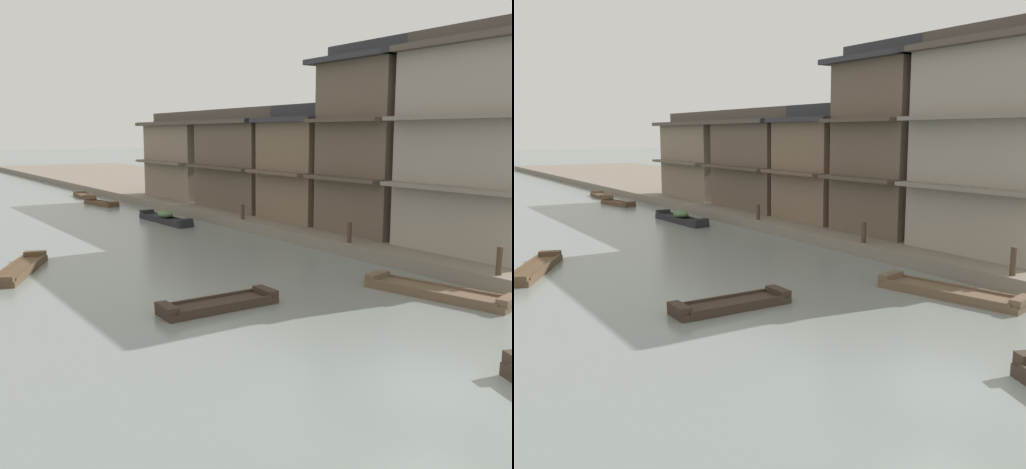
% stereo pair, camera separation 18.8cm
% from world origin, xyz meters
% --- Properties ---
extents(ground_plane, '(400.00, 400.00, 0.00)m').
position_xyz_m(ground_plane, '(0.00, 0.00, 0.00)').
color(ground_plane, gray).
extents(riverbank_right, '(18.00, 110.00, 0.55)m').
position_xyz_m(riverbank_right, '(16.23, 30.00, 0.28)').
color(riverbank_right, slate).
rests_on(riverbank_right, ground).
extents(boat_moored_nearest, '(3.73, 1.11, 0.39)m').
position_xyz_m(boat_moored_nearest, '(-1.08, 7.31, 0.13)').
color(boat_moored_nearest, '#33281E').
rests_on(boat_moored_nearest, ground).
extents(boat_moored_third, '(1.07, 5.29, 0.72)m').
position_xyz_m(boat_moored_third, '(5.18, 24.17, 0.24)').
color(boat_moored_third, '#232326').
rests_on(boat_moored_third, ground).
extents(boat_moored_far, '(1.48, 3.69, 0.39)m').
position_xyz_m(boat_moored_far, '(5.04, 34.64, 0.14)').
color(boat_moored_far, brown).
rests_on(boat_moored_far, ground).
extents(boat_midriver_drifting, '(2.14, 4.93, 0.43)m').
position_xyz_m(boat_midriver_drifting, '(5.39, 4.54, 0.14)').
color(boat_midriver_drifting, brown).
rests_on(boat_midriver_drifting, ground).
extents(boat_midriver_upstream, '(1.39, 3.74, 0.38)m').
position_xyz_m(boat_midriver_upstream, '(5.79, 40.79, 0.13)').
color(boat_midriver_upstream, brown).
rests_on(boat_midriver_upstream, ground).
extents(boat_upstream_distant, '(3.00, 4.52, 0.40)m').
position_xyz_m(boat_upstream_distant, '(-4.92, 15.45, 0.13)').
color(boat_upstream_distant, brown).
rests_on(boat_upstream_distant, ground).
extents(house_waterfront_nearest, '(6.58, 6.91, 8.74)m').
position_xyz_m(house_waterfront_nearest, '(11.46, 6.80, 4.85)').
color(house_waterfront_nearest, gray).
rests_on(house_waterfront_nearest, riverbank_right).
extents(house_waterfront_second, '(6.66, 5.53, 8.74)m').
position_xyz_m(house_waterfront_second, '(11.50, 12.55, 4.87)').
color(house_waterfront_second, brown).
rests_on(house_waterfront_second, riverbank_right).
extents(house_waterfront_tall, '(6.06, 5.55, 6.14)m').
position_xyz_m(house_waterfront_tall, '(11.20, 17.63, 3.57)').
color(house_waterfront_tall, '#75604C').
rests_on(house_waterfront_tall, riverbank_right).
extents(house_waterfront_narrow, '(6.06, 7.64, 6.14)m').
position_xyz_m(house_waterfront_narrow, '(11.20, 23.74, 3.55)').
color(house_waterfront_narrow, brown).
rests_on(house_waterfront_narrow, riverbank_right).
extents(house_waterfront_far, '(6.53, 8.08, 6.14)m').
position_xyz_m(house_waterfront_far, '(11.44, 31.65, 3.55)').
color(house_waterfront_far, '#7F705B').
rests_on(house_waterfront_far, riverbank_right).
extents(mooring_post_dock_near, '(0.20, 0.20, 0.95)m').
position_xyz_m(mooring_post_dock_near, '(7.58, 3.87, 1.03)').
color(mooring_post_dock_near, '#473828').
rests_on(mooring_post_dock_near, riverbank_right).
extents(mooring_post_dock_mid, '(0.20, 0.20, 0.87)m').
position_xyz_m(mooring_post_dock_mid, '(7.58, 11.04, 0.99)').
color(mooring_post_dock_mid, '#473828').
rests_on(mooring_post_dock_mid, riverbank_right).
extents(mooring_post_dock_far, '(0.20, 0.20, 0.81)m').
position_xyz_m(mooring_post_dock_far, '(7.58, 19.47, 0.95)').
color(mooring_post_dock_far, '#473828').
rests_on(mooring_post_dock_far, riverbank_right).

